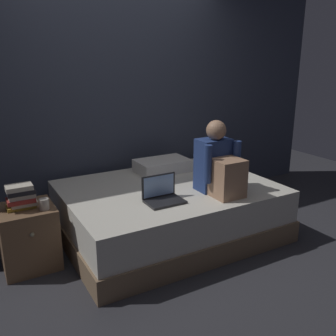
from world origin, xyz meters
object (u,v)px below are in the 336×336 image
object	(u,v)px
book_stack	(21,197)
bed	(169,210)
pillow	(162,165)
mug	(44,204)
person_sitting	(219,166)
nightstand	(29,237)
laptop	(162,195)

from	to	relation	value
book_stack	bed	bearing A→B (deg)	-2.52
bed	pillow	bearing A→B (deg)	68.33
mug	person_sitting	bearing A→B (deg)	-12.05
person_sitting	nightstand	bearing A→B (deg)	164.86
person_sitting	mug	size ratio (longest dim) A/B	7.28
book_stack	mug	world-z (taller)	book_stack
book_stack	nightstand	bearing A→B (deg)	30.78
bed	pillow	world-z (taller)	pillow
nightstand	mug	size ratio (longest dim) A/B	5.84
laptop	pillow	world-z (taller)	laptop
laptop	book_stack	distance (m)	1.15
person_sitting	bed	bearing A→B (deg)	130.64
person_sitting	book_stack	bearing A→B (deg)	165.49
nightstand	person_sitting	bearing A→B (deg)	-15.14
bed	mug	xyz separation A→B (m)	(-1.17, -0.05, 0.32)
person_sitting	book_stack	size ratio (longest dim) A/B	2.82
nightstand	mug	distance (m)	0.35
laptop	mug	world-z (taller)	laptop
pillow	mug	size ratio (longest dim) A/B	6.22
bed	nightstand	size ratio (longest dim) A/B	3.81
bed	book_stack	size ratio (longest dim) A/B	8.61
pillow	laptop	bearing A→B (deg)	-118.75
pillow	book_stack	bearing A→B (deg)	-165.37
nightstand	person_sitting	distance (m)	1.74
bed	nightstand	world-z (taller)	nightstand
pillow	mug	world-z (taller)	pillow
bed	pillow	distance (m)	0.58
nightstand	pillow	size ratio (longest dim) A/B	0.94
book_stack	mug	distance (m)	0.19
bed	book_stack	bearing A→B (deg)	177.48
bed	mug	world-z (taller)	mug
laptop	book_stack	bearing A→B (deg)	161.05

